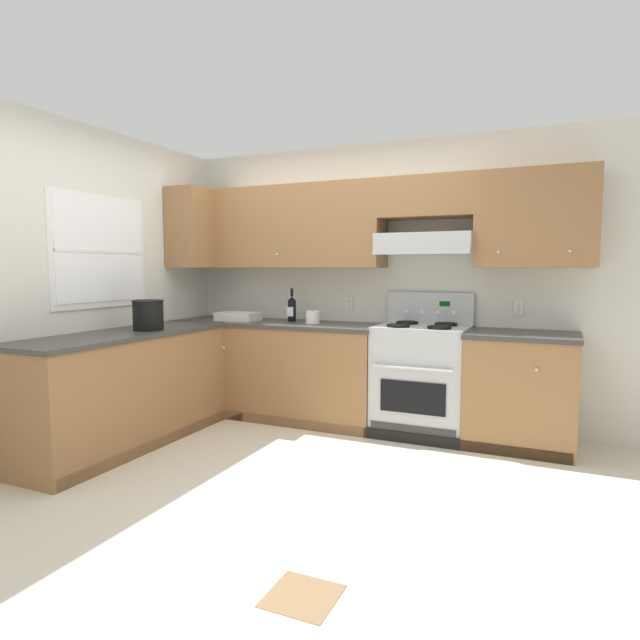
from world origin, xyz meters
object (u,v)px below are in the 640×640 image
Objects in this scene: stove at (422,379)px; wine_bottle at (292,308)px; bucket at (148,314)px; paper_towel_roll at (313,317)px; bowl at (238,318)px.

stove is 1.39m from wine_bottle.
stove is 4.68× the size of bucket.
wine_bottle is 1.23× the size of bucket.
bowl is at bearing -175.90° from paper_towel_roll.
bowl is (-0.51, -0.15, -0.10)m from wine_bottle.
bucket is (-0.22, -0.99, 0.10)m from bowl.
stove is 1.13m from paper_towel_roll.
stove is 3.80× the size of wine_bottle.
bucket is (-0.73, -1.14, 0.00)m from wine_bottle.
wine_bottle reaches higher than stove.
bucket is at bearing -152.18° from stove.
bowl is (-1.78, -0.07, 0.46)m from stove.
bucket is 1.45m from paper_towel_roll.
wine_bottle is 0.28m from paper_towel_roll.
bowl is 3.03× the size of paper_towel_roll.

